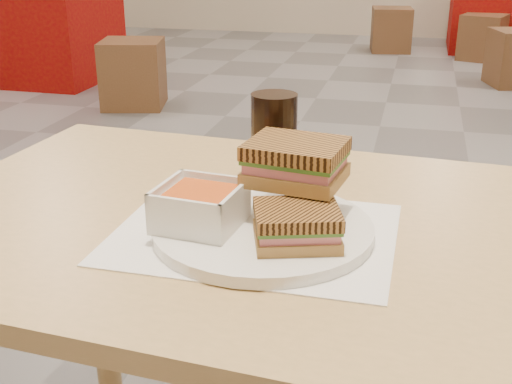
% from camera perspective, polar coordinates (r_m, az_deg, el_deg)
% --- Properties ---
extents(main_table, '(1.25, 0.78, 0.75)m').
position_cam_1_polar(main_table, '(0.99, 4.63, -8.77)').
color(main_table, tan).
rests_on(main_table, ground).
extents(tray_liner, '(0.38, 0.30, 0.00)m').
position_cam_1_polar(tray_liner, '(0.91, -0.10, -3.57)').
color(tray_liner, white).
rests_on(tray_liner, main_table).
extents(plate, '(0.30, 0.30, 0.02)m').
position_cam_1_polar(plate, '(0.90, 0.61, -3.23)').
color(plate, white).
rests_on(plate, tray_liner).
extents(soup_bowl, '(0.12, 0.12, 0.06)m').
position_cam_1_polar(soup_bowl, '(0.89, -4.84, -1.38)').
color(soup_bowl, white).
rests_on(soup_bowl, plate).
extents(panini_lower, '(0.13, 0.12, 0.05)m').
position_cam_1_polar(panini_lower, '(0.84, 3.54, -2.91)').
color(panini_lower, '#A7793D').
rests_on(panini_lower, plate).
extents(panini_upper, '(0.14, 0.12, 0.06)m').
position_cam_1_polar(panini_upper, '(0.90, 3.44, 2.62)').
color(panini_upper, '#A7793D').
rests_on(panini_upper, panini_lower).
extents(cola_glass, '(0.07, 0.07, 0.15)m').
position_cam_1_polar(cola_glass, '(1.04, 1.54, 4.28)').
color(cola_glass, black).
rests_on(cola_glass, main_table).
extents(bg_table_0, '(0.94, 0.94, 0.82)m').
position_cam_1_polar(bg_table_0, '(5.66, -17.62, 13.34)').
color(bg_table_0, maroon).
rests_on(bg_table_0, ground).
extents(bg_table_2, '(0.87, 0.87, 0.77)m').
position_cam_1_polar(bg_table_2, '(7.18, 20.00, 14.43)').
color(bg_table_2, maroon).
rests_on(bg_table_2, ground).
extents(bg_chair_0r, '(0.48, 0.48, 0.45)m').
position_cam_1_polar(bg_chair_0r, '(4.64, -10.52, 9.98)').
color(bg_chair_0r, brown).
rests_on(bg_chair_0r, ground).
extents(bg_chair_2l, '(0.42, 0.42, 0.42)m').
position_cam_1_polar(bg_chair_2l, '(6.86, 11.56, 13.53)').
color(bg_chair_2l, brown).
rests_on(bg_chair_2l, ground).
extents(bg_chair_2r, '(0.46, 0.46, 0.41)m').
position_cam_1_polar(bg_chair_2r, '(6.62, 18.90, 12.48)').
color(bg_chair_2r, brown).
rests_on(bg_chair_2r, ground).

